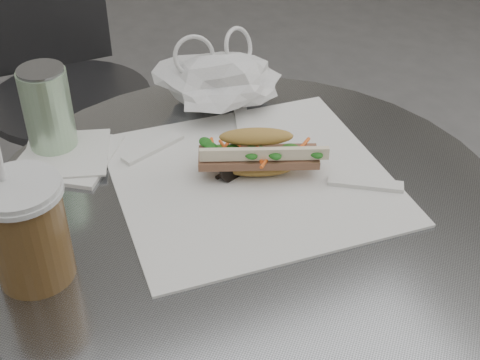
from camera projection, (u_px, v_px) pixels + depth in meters
name	position (u px, v px, depth m)	size (l,w,h in m)	color
cafe_table	(245.00, 333.00, 1.10)	(0.76, 0.76, 0.74)	slate
chair_far	(74.00, 137.00, 1.79)	(0.41, 0.41, 0.77)	#2F3032
sandwich_paper	(252.00, 178.00, 0.98)	(0.39, 0.37, 0.00)	white
banh_mi	(257.00, 153.00, 0.97)	(0.23, 0.16, 0.07)	#B09242
iced_coffee	(27.00, 230.00, 0.78)	(0.10, 0.10, 0.30)	brown
sunglasses	(245.00, 161.00, 0.99)	(0.10, 0.06, 0.05)	black
plastic_bag	(221.00, 84.00, 1.12)	(0.19, 0.15, 0.10)	white
napkin_stack	(67.00, 156.00, 1.02)	(0.19, 0.19, 0.01)	white
drink_can	(48.00, 111.00, 1.01)	(0.07, 0.07, 0.14)	#66A761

